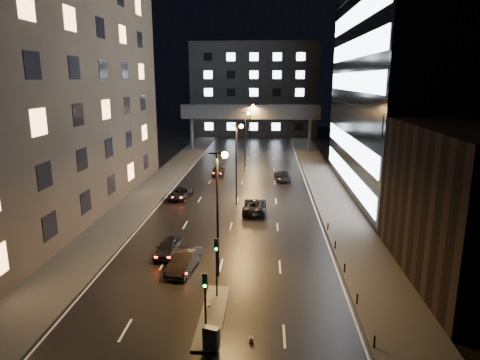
{
  "coord_description": "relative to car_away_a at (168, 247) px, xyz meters",
  "views": [
    {
      "loc": [
        3.79,
        -23.53,
        15.47
      ],
      "look_at": [
        0.67,
        24.7,
        4.0
      ],
      "focal_mm": 32.0,
      "sensor_mm": 36.0,
      "label": 1
    }
  ],
  "objects": [
    {
      "name": "car_away_a",
      "position": [
        0.0,
        0.0,
        0.0
      ],
      "size": [
        2.03,
        4.53,
        1.51
      ],
      "primitive_type": "imported",
      "rotation": [
        0.0,
        0.0,
        -0.06
      ],
      "color": "black",
      "rests_on": "ground"
    },
    {
      "name": "sidewalk_left",
      "position": [
        -7.53,
        23.2,
        -0.68
      ],
      "size": [
        5.0,
        110.0,
        0.15
      ],
      "primitive_type": "cube",
      "color": "#383533",
      "rests_on": "ground"
    },
    {
      "name": "building_right_glass",
      "position": [
        29.97,
        24.2,
        21.74
      ],
      "size": [
        20.0,
        36.0,
        45.0
      ],
      "primitive_type": "cube",
      "color": "black",
      "rests_on": "ground"
    },
    {
      "name": "traffic_signal_far",
      "position": [
        5.27,
        -12.81,
        2.34
      ],
      "size": [
        0.28,
        0.34,
        4.4
      ],
      "color": "black",
      "rests_on": "median_island"
    },
    {
      "name": "traffic_signal_near",
      "position": [
        5.27,
        -7.31,
        2.34
      ],
      "size": [
        0.28,
        0.34,
        4.4
      ],
      "color": "black",
      "rests_on": "median_island"
    },
    {
      "name": "streetlight_near",
      "position": [
        5.13,
        -3.8,
        5.74
      ],
      "size": [
        1.45,
        0.5,
        10.15
      ],
      "color": "black",
      "rests_on": "ground"
    },
    {
      "name": "sidewalk_right",
      "position": [
        17.47,
        23.2,
        -0.68
      ],
      "size": [
        5.0,
        110.0,
        0.15
      ],
      "primitive_type": "cube",
      "color": "#383533",
      "rests_on": "ground"
    },
    {
      "name": "building_left",
      "position": [
        -17.53,
        12.2,
        19.24
      ],
      "size": [
        15.0,
        48.0,
        40.0
      ],
      "primitive_type": "cube",
      "color": "#2D2319",
      "rests_on": "ground"
    },
    {
      "name": "building_far",
      "position": [
        4.97,
        86.2,
        11.74
      ],
      "size": [
        34.0,
        14.0,
        25.0
      ],
      "primitive_type": "cube",
      "color": "#333335",
      "rests_on": "ground"
    },
    {
      "name": "median_island",
      "position": [
        5.27,
        -9.8,
        -0.68
      ],
      "size": [
        1.6,
        8.0,
        0.15
      ],
      "primitive_type": "cube",
      "color": "#383533",
      "rests_on": "ground"
    },
    {
      "name": "cone_a",
      "position": [
        4.9,
        -8.82,
        -0.54
      ],
      "size": [
        0.39,
        0.39,
        0.44
      ],
      "primitive_type": "cone",
      "rotation": [
        0.0,
        0.0,
        -0.27
      ],
      "color": "#FF410D",
      "rests_on": "ground"
    },
    {
      "name": "utility_cabinet",
      "position": [
        5.67,
        -13.5,
        0.07
      ],
      "size": [
        1.01,
        0.7,
        1.35
      ],
      "primitive_type": "cube",
      "rotation": [
        0.0,
        0.0,
        -0.29
      ],
      "color": "#49494B",
      "rests_on": "median_island"
    },
    {
      "name": "car_toward_a",
      "position": [
        7.35,
        13.34,
        0.05
      ],
      "size": [
        2.76,
        5.82,
        1.61
      ],
      "primitive_type": "imported",
      "rotation": [
        0.0,
        0.0,
        3.13
      ],
      "color": "black",
      "rests_on": "ground"
    },
    {
      "name": "car_away_b",
      "position": [
        2.01,
        -2.93,
        0.06
      ],
      "size": [
        2.39,
        5.15,
        1.64
      ],
      "primitive_type": "imported",
      "rotation": [
        0.0,
        0.0,
        -0.14
      ],
      "color": "black",
      "rests_on": "ground"
    },
    {
      "name": "car_away_c",
      "position": [
        -2.66,
        18.6,
        -0.07
      ],
      "size": [
        2.95,
        5.23,
        1.38
      ],
      "primitive_type": "imported",
      "rotation": [
        0.0,
        0.0,
        -0.14
      ],
      "color": "black",
      "rests_on": "ground"
    },
    {
      "name": "bollard_row",
      "position": [
        15.17,
        -5.3,
        -0.31
      ],
      "size": [
        0.12,
        25.12,
        0.9
      ],
      "color": "black",
      "rests_on": "ground"
    },
    {
      "name": "streetlight_far",
      "position": [
        5.13,
        56.2,
        5.74
      ],
      "size": [
        1.45,
        0.5,
        10.15
      ],
      "color": "black",
      "rests_on": "ground"
    },
    {
      "name": "ground",
      "position": [
        4.97,
        28.2,
        -0.76
      ],
      "size": [
        160.0,
        160.0,
        0.0
      ],
      "primitive_type": "plane",
      "color": "black",
      "rests_on": "ground"
    },
    {
      "name": "car_away_d",
      "position": [
        0.76,
        33.12,
        -0.05
      ],
      "size": [
        2.23,
        4.95,
        1.41
      ],
      "primitive_type": "imported",
      "rotation": [
        0.0,
        0.0,
        0.05
      ],
      "color": "black",
      "rests_on": "ground"
    },
    {
      "name": "skybridge",
      "position": [
        4.97,
        58.2,
        7.58
      ],
      "size": [
        30.0,
        3.0,
        10.0
      ],
      "color": "#333335",
      "rests_on": "ground"
    },
    {
      "name": "streetlight_mid_a",
      "position": [
        5.13,
        16.2,
        5.74
      ],
      "size": [
        1.45,
        0.5,
        10.15
      ],
      "color": "black",
      "rests_on": "ground"
    },
    {
      "name": "cone_b",
      "position": [
        7.97,
        -12.63,
        -0.49
      ],
      "size": [
        0.38,
        0.38,
        0.53
      ],
      "primitive_type": "cone",
      "rotation": [
        0.0,
        0.0,
        -0.16
      ],
      "color": "orange",
      "rests_on": "ground"
    },
    {
      "name": "car_toward_b",
      "position": [
        11.19,
        30.12,
        0.02
      ],
      "size": [
        2.71,
        5.52,
        1.54
      ],
      "primitive_type": "imported",
      "rotation": [
        0.0,
        0.0,
        3.25
      ],
      "color": "black",
      "rests_on": "ground"
    },
    {
      "name": "building_right_low",
      "position": [
        24.97,
        -2.8,
        5.24
      ],
      "size": [
        10.0,
        18.0,
        12.0
      ],
      "primitive_type": "cube",
      "color": "black",
      "rests_on": "ground"
    },
    {
      "name": "streetlight_mid_b",
      "position": [
        5.13,
        36.2,
        5.74
      ],
      "size": [
        1.45,
        0.5,
        10.15
      ],
      "color": "black",
      "rests_on": "ground"
    }
  ]
}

